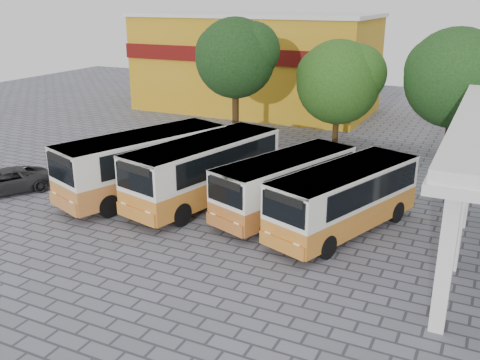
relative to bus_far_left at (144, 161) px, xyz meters
The scene contains 10 objects.
ground 7.85m from the bus_far_left, 25.26° to the right, with size 90.00×90.00×0.00m, color slate.
shophouse_block 23.21m from the bus_far_left, 100.21° to the left, with size 20.40×10.40×8.30m.
bus_far_left is the anchor object (origin of this frame).
bus_centre_left 3.22m from the bus_far_left, ahead, with size 4.59×9.07×3.10m.
bus_centre_right 7.34m from the bus_far_left, ahead, with size 4.73×8.12×2.74m.
bus_far_right 10.23m from the bus_far_left, ahead, with size 4.94×8.39×2.83m.
tree_left 11.40m from the bus_far_left, 90.18° to the left, with size 5.43×5.17×8.45m.
tree_middle 14.62m from the bus_far_left, 64.48° to the left, with size 5.68×5.41×7.11m.
tree_right 18.70m from the bus_far_left, 44.15° to the left, with size 6.14×5.85×8.05m.
parked_car 7.41m from the bus_far_left, 157.38° to the right, with size 2.05×4.45×1.24m, color #242426.
Camera 1 is at (8.52, -17.63, 9.58)m, focal length 40.00 mm.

